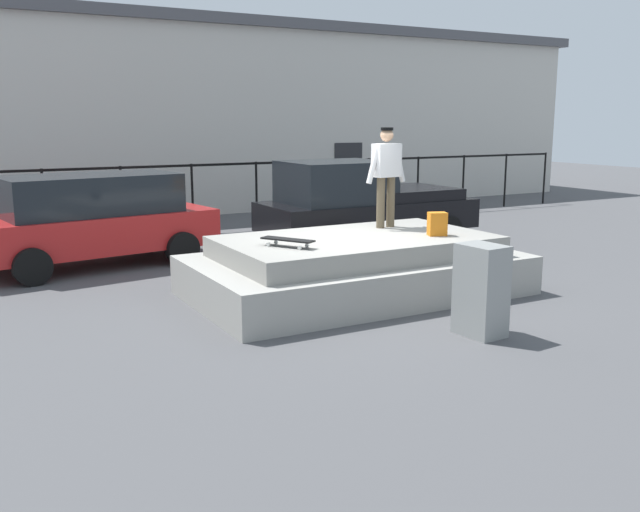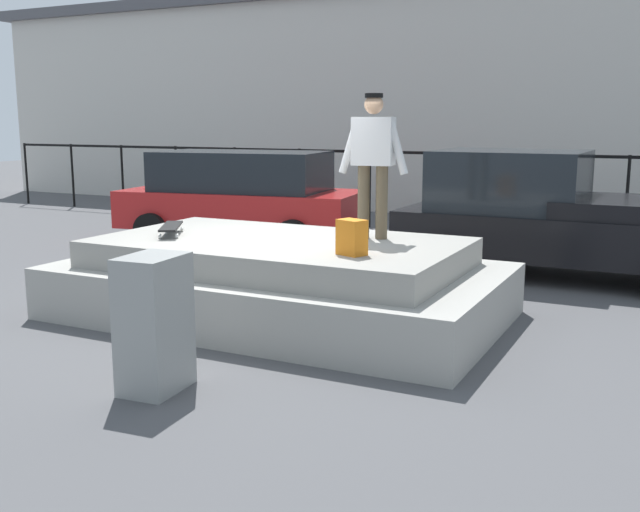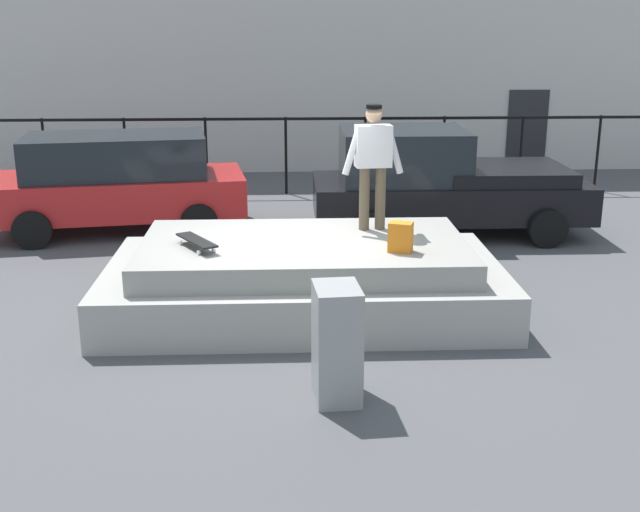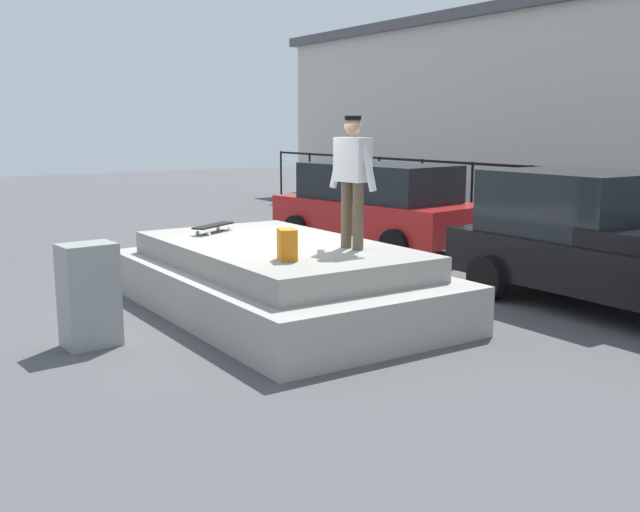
# 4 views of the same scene
# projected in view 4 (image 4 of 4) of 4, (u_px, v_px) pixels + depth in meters

# --- Properties ---
(ground_plane) EXTENTS (60.00, 60.00, 0.00)m
(ground_plane) POSITION_uv_depth(u_px,v_px,m) (262.00, 308.00, 10.13)
(ground_plane) COLOR #4C4C4F
(concrete_ledge) EXTENTS (5.11, 2.94, 0.92)m
(concrete_ledge) POSITION_uv_depth(u_px,v_px,m) (277.00, 279.00, 9.96)
(concrete_ledge) COLOR #9E9B93
(concrete_ledge) RESTS_ON ground_plane
(skateboarder) EXTENTS (0.84, 0.29, 1.67)m
(skateboarder) POSITION_uv_depth(u_px,v_px,m) (353.00, 172.00, 9.24)
(skateboarder) COLOR brown
(skateboarder) RESTS_ON concrete_ledge
(skateboard) EXTENTS (0.59, 0.81, 0.12)m
(skateboard) POSITION_uv_depth(u_px,v_px,m) (213.00, 226.00, 10.79)
(skateboard) COLOR black
(skateboard) RESTS_ON concrete_ledge
(backpack) EXTENTS (0.33, 0.29, 0.37)m
(backpack) POSITION_uv_depth(u_px,v_px,m) (287.00, 245.00, 8.58)
(backpack) COLOR orange
(backpack) RESTS_ON concrete_ledge
(car_red_hatchback_near) EXTENTS (4.65, 2.63, 1.72)m
(car_red_hatchback_near) POSITION_uv_depth(u_px,v_px,m) (377.00, 204.00, 14.80)
(car_red_hatchback_near) COLOR #B21E1E
(car_red_hatchback_near) RESTS_ON ground_plane
(car_black_pickup_mid) EXTENTS (4.77, 2.25, 1.85)m
(car_black_pickup_mid) POSITION_uv_depth(u_px,v_px,m) (613.00, 243.00, 9.90)
(car_black_pickup_mid) COLOR black
(car_black_pickup_mid) RESTS_ON ground_plane
(utility_box) EXTENTS (0.49, 0.63, 1.18)m
(utility_box) POSITION_uv_depth(u_px,v_px,m) (89.00, 295.00, 8.29)
(utility_box) COLOR gray
(utility_box) RESTS_ON ground_plane
(fence_row) EXTENTS (24.06, 0.06, 1.66)m
(fence_row) POSITION_uv_depth(u_px,v_px,m) (602.00, 197.00, 13.96)
(fence_row) COLOR black
(fence_row) RESTS_ON ground_plane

